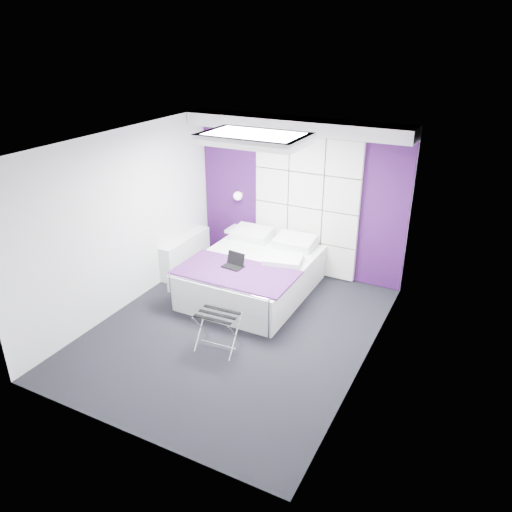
{
  "coord_description": "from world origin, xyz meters",
  "views": [
    {
      "loc": [
        2.95,
        -5.11,
        3.81
      ],
      "look_at": [
        0.15,
        0.35,
        1.02
      ],
      "focal_mm": 35.0,
      "sensor_mm": 36.0,
      "label": 1
    }
  ],
  "objects": [
    {
      "name": "soffit",
      "position": [
        0.0,
        1.95,
        2.5
      ],
      "size": [
        3.58,
        0.5,
        0.2
      ],
      "primitive_type": "cube",
      "color": "white",
      "rests_on": "wall_back"
    },
    {
      "name": "radiator",
      "position": [
        -1.69,
        1.3,
        0.3
      ],
      "size": [
        0.22,
        1.2,
        0.6
      ],
      "primitive_type": "cube",
      "color": "white",
      "rests_on": "floor"
    },
    {
      "name": "bed",
      "position": [
        -0.28,
        1.09,
        0.31
      ],
      "size": [
        1.75,
        2.12,
        0.74
      ],
      "color": "white",
      "rests_on": "floor"
    },
    {
      "name": "floor",
      "position": [
        0.0,
        0.0,
        0.0
      ],
      "size": [
        4.4,
        4.4,
        0.0
      ],
      "primitive_type": "plane",
      "color": "black",
      "rests_on": "ground"
    },
    {
      "name": "ceiling",
      "position": [
        0.0,
        0.0,
        2.6
      ],
      "size": [
        4.4,
        4.4,
        0.0
      ],
      "primitive_type": "plane",
      "rotation": [
        3.14,
        0.0,
        0.0
      ],
      "color": "white",
      "rests_on": "wall_back"
    },
    {
      "name": "wall_left",
      "position": [
        -1.8,
        0.0,
        1.3
      ],
      "size": [
        0.0,
        4.4,
        4.4
      ],
      "primitive_type": "plane",
      "rotation": [
        1.57,
        0.0,
        1.57
      ],
      "color": "white",
      "rests_on": "floor"
    },
    {
      "name": "wall_back",
      "position": [
        0.0,
        2.2,
        1.3
      ],
      "size": [
        3.6,
        0.0,
        3.6
      ],
      "primitive_type": "plane",
      "rotation": [
        1.57,
        0.0,
        0.0
      ],
      "color": "white",
      "rests_on": "floor"
    },
    {
      "name": "wall_lamp",
      "position": [
        -1.05,
        2.06,
        1.22
      ],
      "size": [
        0.15,
        0.15,
        0.15
      ],
      "primitive_type": "sphere",
      "color": "white",
      "rests_on": "wall_back"
    },
    {
      "name": "accent_wall",
      "position": [
        0.0,
        2.19,
        1.3
      ],
      "size": [
        3.58,
        0.02,
        2.58
      ],
      "primitive_type": "cube",
      "color": "#3B114B",
      "rests_on": "wall_back"
    },
    {
      "name": "skylight",
      "position": [
        0.0,
        0.6,
        2.55
      ],
      "size": [
        1.36,
        0.86,
        0.12
      ],
      "primitive_type": null,
      "color": "white",
      "rests_on": "ceiling"
    },
    {
      "name": "laptop",
      "position": [
        -0.39,
        0.7,
        0.65
      ],
      "size": [
        0.3,
        0.21,
        0.22
      ],
      "rotation": [
        0.0,
        0.0,
        -0.12
      ],
      "color": "black",
      "rests_on": "bed"
    },
    {
      "name": "wall_right",
      "position": [
        1.8,
        0.0,
        1.3
      ],
      "size": [
        0.0,
        4.4,
        4.4
      ],
      "primitive_type": "plane",
      "rotation": [
        1.57,
        0.0,
        -1.57
      ],
      "color": "white",
      "rests_on": "floor"
    },
    {
      "name": "luggage_rack",
      "position": [
        0.03,
        -0.48,
        0.26
      ],
      "size": [
        0.53,
        0.39,
        0.52
      ],
      "rotation": [
        0.0,
        0.0,
        0.05
      ],
      "color": "silver",
      "rests_on": "floor"
    },
    {
      "name": "nightstand",
      "position": [
        -0.98,
        2.02,
        0.6
      ],
      "size": [
        0.49,
        0.38,
        0.05
      ],
      "primitive_type": "cube",
      "color": "white",
      "rests_on": "wall_back"
    },
    {
      "name": "headboard",
      "position": [
        0.15,
        2.14,
        1.17
      ],
      "size": [
        1.8,
        0.08,
        2.3
      ],
      "primitive_type": null,
      "color": "silver",
      "rests_on": "wall_back"
    }
  ]
}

